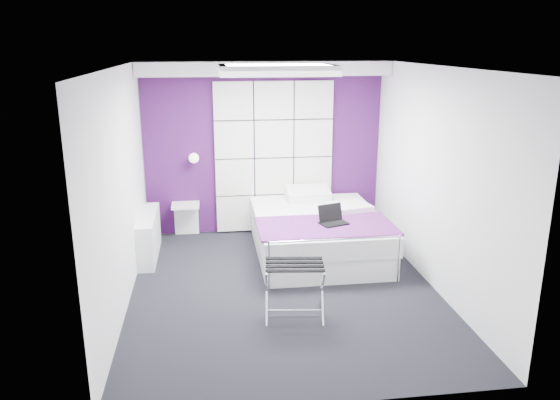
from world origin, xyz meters
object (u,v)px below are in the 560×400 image
(bed, at_px, (317,232))
(nightstand, at_px, (185,205))
(laptop, at_px, (333,219))
(wall_lamp, at_px, (194,157))
(radiator, at_px, (149,236))
(luggage_rack, at_px, (294,290))

(bed, height_order, nightstand, bed)
(nightstand, xyz_separation_m, laptop, (1.94, -1.40, 0.16))
(bed, bearing_deg, wall_lamp, 149.66)
(wall_lamp, bearing_deg, radiator, -130.10)
(wall_lamp, xyz_separation_m, bed, (1.67, -0.98, -0.90))
(wall_lamp, height_order, radiator, wall_lamp)
(radiator, relative_size, bed, 0.56)
(radiator, xyz_separation_m, nightstand, (0.48, 0.72, 0.20))
(bed, height_order, laptop, laptop)
(nightstand, bearing_deg, laptop, -35.81)
(radiator, distance_m, luggage_rack, 2.61)
(radiator, bearing_deg, laptop, -15.62)
(bed, xyz_separation_m, laptop, (0.11, -0.46, 0.34))
(radiator, distance_m, nightstand, 0.89)
(bed, xyz_separation_m, nightstand, (-1.83, 0.94, 0.19))
(radiator, height_order, nightstand, radiator)
(nightstand, relative_size, luggage_rack, 0.67)
(nightstand, distance_m, laptop, 2.39)
(bed, relative_size, laptop, 6.20)
(radiator, xyz_separation_m, luggage_rack, (1.71, -1.97, 0.00))
(laptop, bearing_deg, radiator, 145.53)
(radiator, distance_m, laptop, 2.54)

